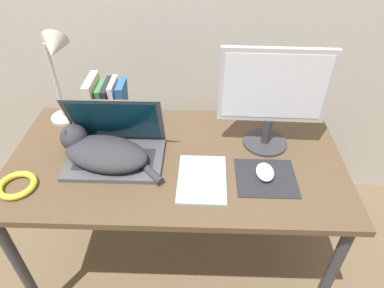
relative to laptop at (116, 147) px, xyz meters
The scene contains 10 objects.
desk 0.27m from the laptop, ahead, with size 1.37×0.71×0.73m.
laptop is the anchor object (origin of this frame).
cat 0.06m from the laptop, 145.57° to the right, with size 0.44×0.27×0.14m.
external_monitor 0.66m from the laptop, ahead, with size 0.43×0.19×0.44m.
mousepad 0.61m from the laptop, 10.21° to the right, with size 0.23×0.21×0.00m.
computer_mouse 0.60m from the laptop, ahead, with size 0.07×0.10×0.03m.
book_row 0.26m from the laptop, 108.43° to the left, with size 0.17×0.17×0.23m.
desk_lamp 0.43m from the laptop, 138.13° to the left, with size 0.17×0.17×0.44m.
cable_coil 0.39m from the laptop, 150.53° to the right, with size 0.15×0.15×0.02m.
notepad 0.38m from the laptop, 19.47° to the right, with size 0.19×0.26×0.01m.
Camera 1 is at (0.10, -0.71, 1.66)m, focal length 32.00 mm.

